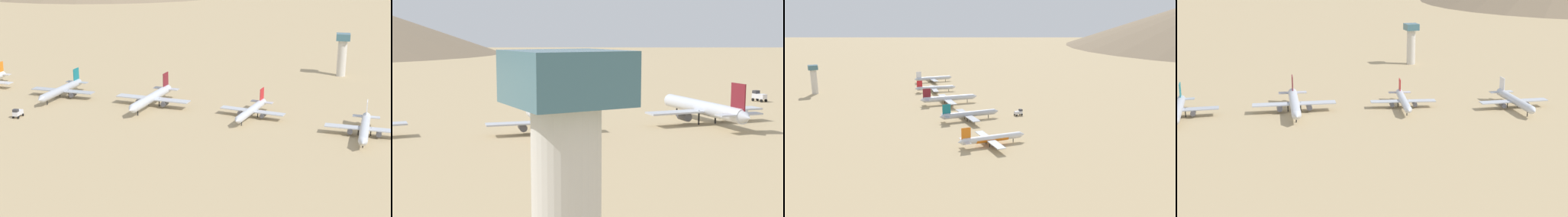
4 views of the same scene
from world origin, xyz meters
TOP-DOWN VIEW (x-y plane):
  - ground_plane at (0.00, 0.00)m, footprint 1800.00×1800.00m
  - parked_jet_2 at (-0.92, 2.09)m, footprint 42.09×34.33m
  - parked_jet_3 at (5.24, 47.06)m, footprint 33.69×27.63m
  - service_truck at (27.32, -47.02)m, footprint 5.28×2.82m
  - control_tower at (-83.27, 82.78)m, footprint 7.20×7.20m

SIDE VIEW (x-z plane):
  - ground_plane at x=0.00m, z-range 0.00..0.00m
  - service_truck at x=27.32m, z-range 0.13..4.03m
  - parked_jet_3 at x=5.24m, z-range -1.60..8.19m
  - parked_jet_2 at x=-0.92m, z-range -1.98..10.16m
  - control_tower at x=-83.27m, z-range 1.59..24.56m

